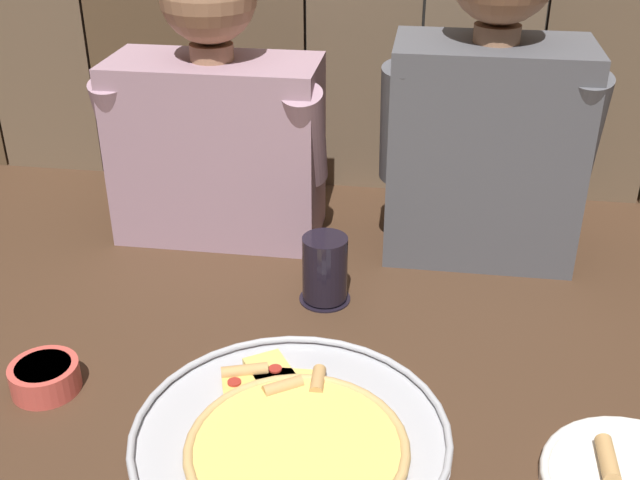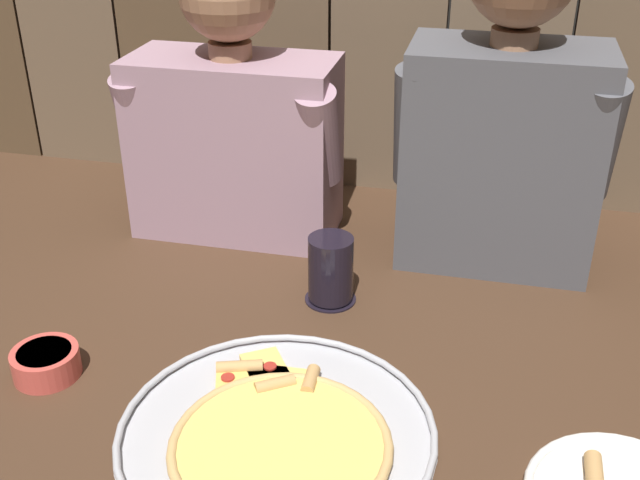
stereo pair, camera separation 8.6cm
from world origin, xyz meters
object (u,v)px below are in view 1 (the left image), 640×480
(drinking_glass, at_px, (325,270))
(diner_left, at_px, (215,111))
(pizza_tray, at_px, (292,436))
(dipping_bowl, at_px, (45,376))
(diner_right, at_px, (489,104))

(drinking_glass, height_order, diner_left, diner_left)
(drinking_glass, bearing_deg, pizza_tray, -88.96)
(pizza_tray, bearing_deg, diner_left, 113.02)
(pizza_tray, distance_m, diner_left, 0.68)
(diner_left, bearing_deg, dipping_bowl, -103.73)
(diner_right, bearing_deg, drinking_glass, -139.42)
(diner_left, xyz_separation_m, diner_right, (0.50, 0.00, 0.04))
(dipping_bowl, relative_size, diner_left, 0.18)
(pizza_tray, relative_size, drinking_glass, 3.60)
(pizza_tray, distance_m, diner_right, 0.69)
(diner_right, bearing_deg, dipping_bowl, -140.27)
(dipping_bowl, height_order, diner_left, diner_left)
(pizza_tray, height_order, dipping_bowl, dipping_bowl)
(pizza_tray, height_order, diner_right, diner_right)
(dipping_bowl, bearing_deg, pizza_tray, -8.54)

